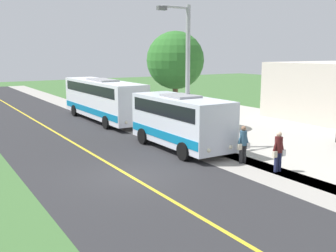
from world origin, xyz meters
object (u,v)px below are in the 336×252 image
(shuttle_bus_front, at_px, (180,119))
(street_light_pole, at_px, (186,71))
(tree_curbside, at_px, (175,61))
(transit_bus_rear, at_px, (103,98))
(pedestrian_with_bags, at_px, (278,150))
(pedestrian_waiting, at_px, (243,143))

(shuttle_bus_front, distance_m, street_light_pole, 2.60)
(tree_curbside, bearing_deg, transit_bus_rear, -62.21)
(pedestrian_with_bags, bearing_deg, street_light_pole, -81.06)
(pedestrian_with_bags, bearing_deg, tree_curbside, -98.51)
(shuttle_bus_front, relative_size, pedestrian_waiting, 3.80)
(pedestrian_waiting, xyz_separation_m, street_light_pole, (0.56, -3.99, 3.22))
(shuttle_bus_front, relative_size, street_light_pole, 0.90)
(shuttle_bus_front, height_order, tree_curbside, tree_curbside)
(tree_curbside, bearing_deg, street_light_pole, 62.87)
(transit_bus_rear, bearing_deg, pedestrian_waiting, 93.82)
(shuttle_bus_front, bearing_deg, tree_curbside, -120.07)
(shuttle_bus_front, xyz_separation_m, pedestrian_waiting, (-0.94, 3.89, -0.65))
(pedestrian_with_bags, height_order, pedestrian_waiting, pedestrian_with_bags)
(pedestrian_with_bags, bearing_deg, pedestrian_waiting, -79.00)
(transit_bus_rear, xyz_separation_m, pedestrian_with_bags, (-1.33, 16.34, -0.76))
(street_light_pole, xyz_separation_m, tree_curbside, (-2.53, -4.94, 0.42))
(transit_bus_rear, bearing_deg, shuttle_bus_front, 90.14)
(street_light_pole, bearing_deg, shuttle_bus_front, 14.13)
(pedestrian_waiting, bearing_deg, transit_bus_rear, -86.18)
(shuttle_bus_front, bearing_deg, street_light_pole, -165.87)
(tree_curbside, bearing_deg, pedestrian_with_bags, 81.49)
(shuttle_bus_front, height_order, pedestrian_waiting, shuttle_bus_front)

